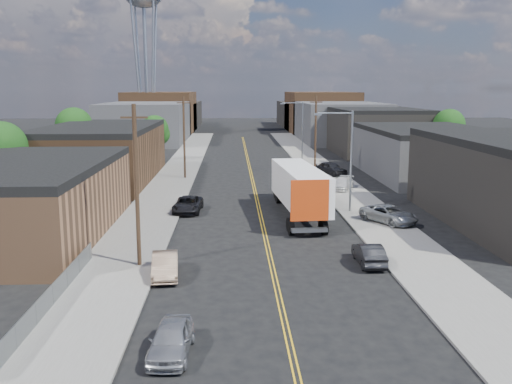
{
  "coord_description": "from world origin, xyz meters",
  "views": [
    {
      "loc": [
        -2.42,
        -24.16,
        10.89
      ],
      "look_at": [
        -0.48,
        21.88,
        2.5
      ],
      "focal_mm": 40.0,
      "sensor_mm": 36.0,
      "label": 1
    }
  ],
  "objects": [
    {
      "name": "skyline_right_a",
      "position": [
        20.0,
        95.0,
        4.0
      ],
      "size": [
        16.0,
        30.0,
        8.0
      ],
      "primitive_type": "cube",
      "color": "#363639",
      "rests_on": "ground"
    },
    {
      "name": "tree_left_far",
      "position": [
        -13.94,
        62.0,
        4.57
      ],
      "size": [
        4.35,
        4.2,
        6.97
      ],
      "color": "black",
      "rests_on": "ground"
    },
    {
      "name": "chainlink_fence",
      "position": [
        -11.5,
        3.5,
        0.66
      ],
      "size": [
        0.05,
        16.0,
        1.22
      ],
      "color": "slate",
      "rests_on": "ground"
    },
    {
      "name": "warehouse_brown",
      "position": [
        -18.0,
        44.0,
        3.3
      ],
      "size": [
        12.0,
        26.0,
        6.6
      ],
      "color": "#523520",
      "rests_on": "ground"
    },
    {
      "name": "industrial_right_b",
      "position": [
        22.0,
        46.0,
        3.05
      ],
      "size": [
        14.0,
        24.0,
        6.1
      ],
      "color": "#363639",
      "rests_on": "ground"
    },
    {
      "name": "car_right_lot_c",
      "position": [
        10.0,
        46.47,
        0.98
      ],
      "size": [
        4.04,
        5.18,
        1.65
      ],
      "primitive_type": "imported",
      "rotation": [
        0.0,
        0.0,
        0.5
      ],
      "color": "black",
      "rests_on": "sidewalk_right"
    },
    {
      "name": "car_right_lot_a",
      "position": [
        10.25,
        20.45,
        0.86
      ],
      "size": [
        4.57,
        5.58,
        1.41
      ],
      "primitive_type": "imported",
      "rotation": [
        0.0,
        0.0,
        0.52
      ],
      "color": "#95989A",
      "rests_on": "sidewalk_right"
    },
    {
      "name": "sidewalk_right",
      "position": [
        9.5,
        45.0,
        0.07
      ],
      "size": [
        5.0,
        140.0,
        0.15
      ],
      "primitive_type": "cube",
      "color": "slate",
      "rests_on": "ground"
    },
    {
      "name": "utility_pole_left_near",
      "position": [
        -8.2,
        10.0,
        5.14
      ],
      "size": [
        1.6,
        0.26,
        10.0
      ],
      "color": "black",
      "rests_on": "ground"
    },
    {
      "name": "skyline_left_a",
      "position": [
        -20.0,
        95.0,
        4.0
      ],
      "size": [
        16.0,
        30.0,
        8.0
      ],
      "primitive_type": "cube",
      "color": "#363639",
      "rests_on": "ground"
    },
    {
      "name": "utility_pole_right",
      "position": [
        8.2,
        48.0,
        5.14
      ],
      "size": [
        1.6,
        0.26,
        10.0
      ],
      "color": "black",
      "rests_on": "ground"
    },
    {
      "name": "tree_left_near",
      "position": [
        -23.94,
        30.0,
        5.18
      ],
      "size": [
        4.85,
        4.76,
        7.91
      ],
      "color": "black",
      "rests_on": "ground"
    },
    {
      "name": "car_left_b",
      "position": [
        -6.4,
        8.06,
        0.7
      ],
      "size": [
        1.87,
        4.35,
        1.39
      ],
      "primitive_type": "imported",
      "rotation": [
        0.0,
        0.0,
        0.1
      ],
      "color": "#876D58",
      "rests_on": "ground"
    },
    {
      "name": "tree_right_far",
      "position": [
        30.06,
        60.0,
        5.18
      ],
      "size": [
        4.85,
        4.76,
        7.91
      ],
      "color": "black",
      "rests_on": "ground"
    },
    {
      "name": "industrial_right_c",
      "position": [
        22.0,
        72.0,
        3.8
      ],
      "size": [
        14.0,
        22.0,
        7.6
      ],
      "color": "black",
      "rests_on": "ground"
    },
    {
      "name": "car_left_a",
      "position": [
        -5.0,
        -2.0,
        0.69
      ],
      "size": [
        1.87,
        4.16,
        1.39
      ],
      "primitive_type": "imported",
      "rotation": [
        0.0,
        0.0,
        -0.06
      ],
      "color": "#A6A7AB",
      "rests_on": "ground"
    },
    {
      "name": "car_right_lot_b",
      "position": [
        9.42,
        36.0,
        0.79
      ],
      "size": [
        3.51,
        4.75,
        1.28
      ],
      "primitive_type": "imported",
      "rotation": [
        0.0,
        0.0,
        -0.44
      ],
      "color": "silver",
      "rests_on": "sidewalk_right"
    },
    {
      "name": "car_right_oncoming",
      "position": [
        6.1,
        9.91,
        0.68
      ],
      "size": [
        1.45,
        4.12,
        1.36
      ],
      "primitive_type": "imported",
      "rotation": [
        0.0,
        0.0,
        3.14
      ],
      "color": "black",
      "rests_on": "ground"
    },
    {
      "name": "skyline_right_b",
      "position": [
        20.0,
        120.0,
        5.0
      ],
      "size": [
        16.0,
        26.0,
        10.0
      ],
      "primitive_type": "cube",
      "color": "#523520",
      "rests_on": "ground"
    },
    {
      "name": "utility_pole_left_far",
      "position": [
        -8.2,
        45.0,
        5.14
      ],
      "size": [
        1.6,
        0.26,
        10.0
      ],
      "color": "black",
      "rests_on": "ground"
    },
    {
      "name": "ground",
      "position": [
        0.0,
        60.0,
        0.0
      ],
      "size": [
        260.0,
        260.0,
        0.0
      ],
      "primitive_type": "plane",
      "color": "black",
      "rests_on": "ground"
    },
    {
      "name": "streetlight_near",
      "position": [
        7.6,
        25.0,
        5.33
      ],
      "size": [
        3.39,
        0.25,
        9.0
      ],
      "color": "gray",
      "rests_on": "ground"
    },
    {
      "name": "semi_truck",
      "position": [
        3.23,
        24.68,
        2.48
      ],
      "size": [
        3.8,
        16.78,
        4.35
      ],
      "rotation": [
        0.0,
        0.0,
        0.08
      ],
      "color": "white",
      "rests_on": "ground"
    },
    {
      "name": "skyline_left_b",
      "position": [
        -20.0,
        120.0,
        5.0
      ],
      "size": [
        16.0,
        26.0,
        10.0
      ],
      "primitive_type": "cube",
      "color": "#523520",
      "rests_on": "ground"
    },
    {
      "name": "centerline",
      "position": [
        0.0,
        45.0,
        0.01
      ],
      "size": [
        0.32,
        120.0,
        0.01
      ],
      "primitive_type": "cube",
      "color": "gold",
      "rests_on": "ground"
    },
    {
      "name": "car_left_c",
      "position": [
        -6.4,
        25.75,
        0.7
      ],
      "size": [
        2.63,
        5.17,
        1.4
      ],
      "primitive_type": "imported",
      "rotation": [
        0.0,
        0.0,
        -0.06
      ],
      "color": "black",
      "rests_on": "ground"
    },
    {
      "name": "skyline_left_c",
      "position": [
        -20.0,
        140.0,
        3.5
      ],
      "size": [
        16.0,
        40.0,
        7.0
      ],
      "primitive_type": "cube",
      "color": "black",
      "rests_on": "ground"
    },
    {
      "name": "streetlight_far",
      "position": [
        7.6,
        60.0,
        5.33
      ],
      "size": [
        3.39,
        0.25,
        9.0
      ],
      "color": "gray",
      "rests_on": "ground"
    },
    {
      "name": "sidewalk_left",
      "position": [
        -9.5,
        45.0,
        0.07
      ],
      "size": [
        5.0,
        140.0,
        0.15
      ],
      "primitive_type": "cube",
      "color": "slate",
      "rests_on": "ground"
    },
    {
      "name": "skyline_right_c",
      "position": [
        20.0,
        140.0,
        3.5
      ],
      "size": [
        16.0,
        40.0,
        7.0
      ],
      "primitive_type": "cube",
      "color": "black",
      "rests_on": "ground"
    },
    {
      "name": "warehouse_tan",
      "position": [
        -18.0,
        18.0,
        2.8
      ],
      "size": [
        12.0,
        22.0,
        5.6
      ],
      "color": "brown",
      "rests_on": "ground"
    },
    {
      "name": "tree_left_mid",
      "position": [
        -23.94,
        55.0,
        5.48
      ],
      "size": [
        5.1,
        5.04,
        8.37
      ],
      "color": "black",
      "rests_on": "ground"
    }
  ]
}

